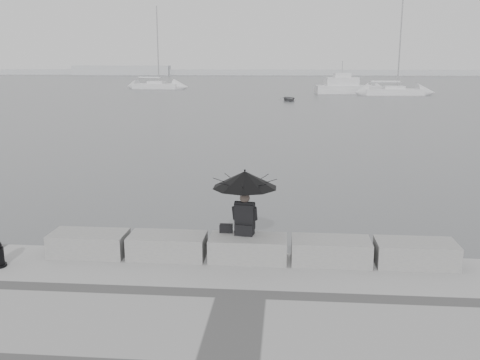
# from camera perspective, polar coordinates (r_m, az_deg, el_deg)

# --- Properties ---
(ground) EXTENTS (360.00, 360.00, 0.00)m
(ground) POSITION_cam_1_polar(r_m,az_deg,el_deg) (11.87, 1.02, -9.98)
(ground) COLOR #4F5255
(ground) RESTS_ON ground
(stone_block_far_left) EXTENTS (1.60, 0.80, 0.50)m
(stone_block_far_left) POSITION_cam_1_polar(r_m,az_deg,el_deg) (11.90, -15.80, -6.56)
(stone_block_far_left) COLOR slate
(stone_block_far_left) RESTS_ON promenade
(stone_block_left) EXTENTS (1.60, 0.80, 0.50)m
(stone_block_left) POSITION_cam_1_polar(r_m,az_deg,el_deg) (11.42, -7.74, -7.00)
(stone_block_left) COLOR slate
(stone_block_left) RESTS_ON promenade
(stone_block_centre) EXTENTS (1.60, 0.80, 0.50)m
(stone_block_centre) POSITION_cam_1_polar(r_m,az_deg,el_deg) (11.18, 0.87, -7.32)
(stone_block_centre) COLOR slate
(stone_block_centre) RESTS_ON promenade
(stone_block_right) EXTENTS (1.60, 0.80, 0.50)m
(stone_block_right) POSITION_cam_1_polar(r_m,az_deg,el_deg) (11.19, 9.66, -7.48)
(stone_block_right) COLOR slate
(stone_block_right) RESTS_ON promenade
(stone_block_far_right) EXTENTS (1.60, 0.80, 0.50)m
(stone_block_far_right) POSITION_cam_1_polar(r_m,az_deg,el_deg) (11.46, 18.23, -7.47)
(stone_block_far_right) COLOR slate
(stone_block_far_right) RESTS_ON promenade
(seated_person) EXTENTS (1.36, 1.36, 1.39)m
(seated_person) POSITION_cam_1_polar(r_m,az_deg,el_deg) (10.99, 0.51, -0.63)
(seated_person) COLOR black
(seated_person) RESTS_ON stone_block_centre
(bag) EXTENTS (0.27, 0.15, 0.17)m
(bag) POSITION_cam_1_polar(r_m,az_deg,el_deg) (11.37, -1.50, -5.17)
(bag) COLOR black
(bag) RESTS_ON stone_block_centre
(distant_landmass) EXTENTS (180.00, 8.00, 2.80)m
(distant_landmass) POSITION_cam_1_polar(r_m,az_deg,el_deg) (165.71, 1.96, 11.44)
(distant_landmass) COLOR #AFB2B4
(distant_landmass) RESTS_ON ground
(sailboat_left) EXTENTS (7.81, 3.57, 12.90)m
(sailboat_left) POSITION_cam_1_polar(r_m,az_deg,el_deg) (88.44, -8.92, 9.94)
(sailboat_left) COLOR silver
(sailboat_left) RESTS_ON ground
(sailboat_right) EXTENTS (7.76, 2.91, 12.90)m
(sailboat_right) POSITION_cam_1_polar(r_m,az_deg,el_deg) (74.30, 16.05, 9.10)
(sailboat_right) COLOR silver
(sailboat_right) RESTS_ON ground
(motor_cruiser) EXTENTS (9.12, 3.91, 4.50)m
(motor_cruiser) POSITION_cam_1_polar(r_m,az_deg,el_deg) (76.46, 11.43, 9.71)
(motor_cruiser) COLOR silver
(motor_cruiser) RESTS_ON ground
(dinghy) EXTENTS (3.13, 1.78, 0.50)m
(dinghy) POSITION_cam_1_polar(r_m,az_deg,el_deg) (61.74, 5.24, 8.65)
(dinghy) COLOR gray
(dinghy) RESTS_ON ground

